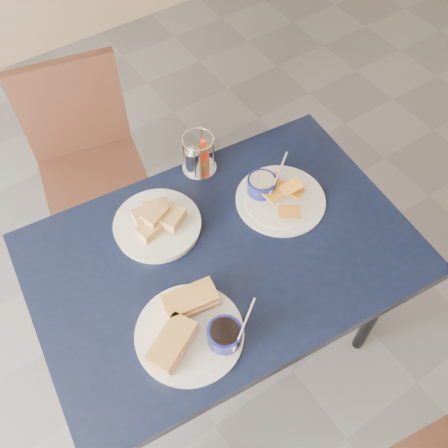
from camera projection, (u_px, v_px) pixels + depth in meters
ground at (293, 370)px, 1.99m from camera, size 6.00×6.00×0.00m
dining_table at (223, 266)px, 1.49m from camera, size 1.15×0.83×0.75m
chair_far at (82, 153)px, 2.01m from camera, size 0.48×0.47×0.85m
sandwich_plate at (192, 328)px, 1.27m from camera, size 0.31×0.28×0.12m
plantain_plate at (274, 194)px, 1.53m from camera, size 0.28×0.28×0.12m
bread_basket at (157, 223)px, 1.46m from camera, size 0.25×0.25×0.08m
condiment_caddy at (197, 157)px, 1.57m from camera, size 0.11×0.11×0.14m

